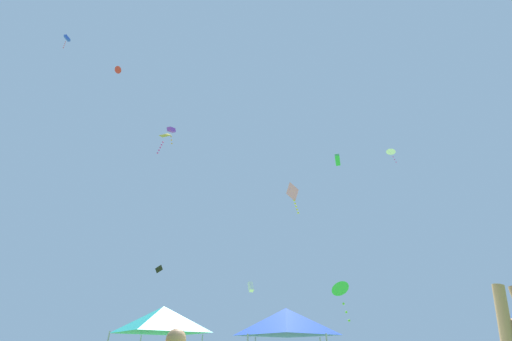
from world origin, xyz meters
The scene contains 12 objects.
canopy_tent_teal centered at (-5.35, 7.70, 2.57)m, with size 2.83×2.83×3.03m.
canopy_tent_blue centered at (-0.69, 7.26, 2.43)m, with size 2.68×2.68×2.86m.
kite_green_box centered at (4.37, 19.09, 16.33)m, with size 0.56×1.08×0.87m.
kite_black_diamond centered at (-12.98, 24.80, 8.52)m, with size 0.86×0.87×0.54m.
kite_blue_box centered at (-17.46, 9.78, 23.52)m, with size 0.58×0.48×1.29m.
kite_white_box centered at (-4.14, 26.05, 6.94)m, with size 0.71×0.90×1.02m.
kite_purple_box centered at (-13.69, 23.73, 24.69)m, with size 0.84×1.36×2.69m.
kite_green_delta centered at (3.80, 23.52, 6.19)m, with size 1.96×1.83×3.16m.
kite_yellow_diamond centered at (-12.70, 20.19, 21.09)m, with size 1.07×1.10×2.95m.
kite_pink_diamond centered at (0.39, 22.79, 14.98)m, with size 1.23×1.13×3.07m.
kite_red_delta centered at (-14.83, 13.24, 23.45)m, with size 0.73×0.60×0.54m.
kite_white_delta centered at (12.86, 28.33, 22.86)m, with size 1.49×1.49×2.05m.
Camera 1 is at (-0.55, -4.76, 1.48)m, focal length 21.71 mm.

